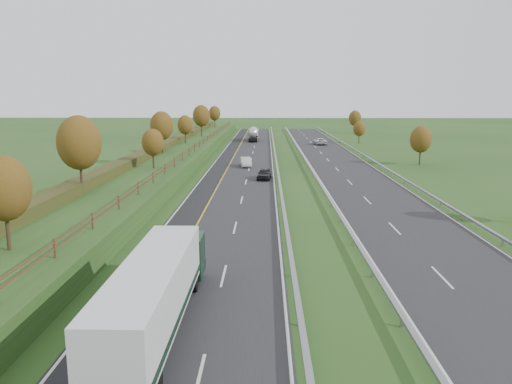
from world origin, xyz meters
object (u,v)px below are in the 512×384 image
box_lorry (157,291)px  car_silver_mid (246,162)px  car_oncoming (320,141)px  car_small_far (255,132)px  car_dark_near (264,174)px  road_tanker (253,134)px

box_lorry → car_silver_mid: size_ratio=3.45×
car_oncoming → car_small_far: bearing=-69.5°
car_small_far → box_lorry: bearing=-91.8°
car_silver_mid → car_oncoming: (16.27, 38.77, -0.00)m
box_lorry → car_silver_mid: box_lorry is taller
box_lorry → car_oncoming: size_ratio=2.92×
car_dark_near → box_lorry: bearing=-90.0°
box_lorry → car_dark_near: size_ratio=3.68×
box_lorry → car_dark_near: bearing=84.0°
car_silver_mid → car_small_far: 73.18m
car_silver_mid → car_oncoming: bearing=59.4°
car_oncoming → car_dark_near: bearing=70.8°
car_small_far → car_dark_near: bearing=-88.9°
car_silver_mid → car_dark_near: bearing=-84.0°
box_lorry → road_tanker: size_ratio=1.45×
car_dark_near → car_small_far: bearing=98.0°
car_dark_near → car_small_far: size_ratio=0.95×
road_tanker → car_dark_near: size_ratio=2.53×
box_lorry → car_oncoming: 99.58m
car_dark_near → car_small_far: car_dark_near is taller
road_tanker → car_oncoming: bearing=-32.6°
box_lorry → car_dark_near: 46.79m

